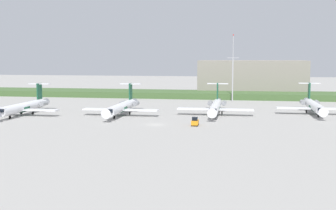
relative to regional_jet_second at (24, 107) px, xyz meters
The scene contains 9 objects.
ground_plane 46.75m from the regional_jet_second, 23.36° to the left, with size 500.00×500.00×0.00m, color #9E9B96.
grass_berm 78.34m from the regional_jet_second, 56.83° to the left, with size 320.00×20.00×2.50m, color #426033.
regional_jet_second is the anchor object (origin of this frame).
regional_jet_third 29.65m from the regional_jet_second, ahead, with size 22.81×31.00×9.00m.
regional_jet_fourth 57.98m from the regional_jet_second, 10.43° to the left, with size 22.81×31.00×9.00m.
regional_jet_fifth 88.62m from the regional_jet_second, 11.49° to the left, with size 22.81×31.00×9.00m.
antenna_mast 80.68m from the regional_jet_second, 40.25° to the left, with size 4.40×0.50×26.22m.
distant_hangar 110.95m from the regional_jet_second, 51.20° to the left, with size 48.57×28.57×15.87m, color gray.
baggage_tug 54.38m from the regional_jet_second, 12.18° to the right, with size 1.72×3.20×2.30m.
Camera 1 is at (21.62, -107.47, 17.47)m, focal length 45.76 mm.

